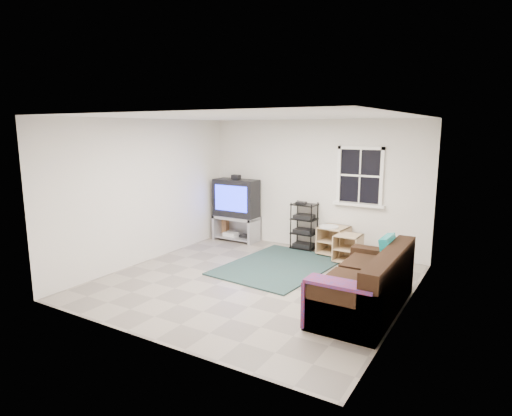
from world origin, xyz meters
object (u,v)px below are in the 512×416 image
Objects in this scene: side_table_right at (334,238)px; sofa at (367,287)px; tv_unit at (236,205)px; side_table_left at (349,247)px; av_rack at (304,229)px.

sofa reaches higher than side_table_right.
tv_unit reaches higher than side_table_right.
sofa is at bearing -59.58° from side_table_right.
side_table_left is at bearing 115.27° from sofa.
av_rack is 1.13m from side_table_left.
tv_unit is at bearing 148.25° from sofa.
side_table_right is (2.25, 0.02, -0.46)m from tv_unit.
av_rack is at bearing 161.45° from side_table_left.
sofa is (1.96, -2.27, -0.09)m from av_rack.
tv_unit is 2.71m from side_table_left.
av_rack is 0.67m from side_table_right.
side_table_right is at bearing 142.74° from side_table_left.
tv_unit reaches higher than av_rack.
sofa is at bearing -31.75° from tv_unit.
tv_unit is at bearing -177.42° from av_rack.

